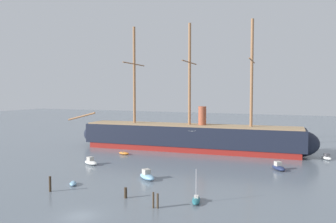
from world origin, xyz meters
TOP-DOWN VIEW (x-y plane):
  - ground_plane at (0.00, 0.00)m, footprint 400.00×400.00m
  - tall_ship at (-3.62, 49.10)m, footprint 68.20×16.12m
  - dinghy_foreground_left at (-9.95, 10.81)m, footprint 2.35×2.64m
  - sailboat_foreground_right at (11.38, 10.62)m, footprint 1.98×3.79m
  - motorboat_near_centre at (-0.45, 18.85)m, footprint 4.45×3.86m
  - motorboat_mid_left at (-16.66, 24.66)m, footprint 4.21×2.87m
  - dinghy_alongside_bow at (-16.20, 37.22)m, footprint 3.07×1.74m
  - motorboat_alongside_stern at (19.89, 35.31)m, footprint 3.63×4.20m
  - motorboat_far_left at (-28.82, 55.76)m, footprint 3.40×2.68m
  - motorboat_far_right at (28.78, 50.39)m, footprint 2.97×3.72m
  - mooring_piling_nearest at (-10.81, 6.53)m, footprint 0.37×0.37m
  - mooring_piling_left_pair at (6.91, 6.33)m, footprint 0.26×0.26m
  - mooring_piling_right_pair at (7.46, 6.48)m, footprint 0.30×0.30m
  - mooring_piling_midwater at (1.40, 8.48)m, footprint 0.43×0.43m
  - seagull_in_flight at (7.32, 20.25)m, footprint 1.21×0.69m

SIDE VIEW (x-z plane):
  - ground_plane at x=0.00m, z-range 0.00..0.00m
  - dinghy_foreground_left at x=-9.95m, z-range 0.00..0.59m
  - dinghy_alongside_bow at x=-16.20m, z-range 0.00..0.69m
  - sailboat_foreground_right at x=11.38m, z-range -1.97..2.76m
  - motorboat_far_left at x=-28.82m, z-range -0.20..1.13m
  - motorboat_far_right at x=28.78m, z-range -0.22..1.24m
  - motorboat_mid_left at x=-16.66m, z-range -0.24..1.39m
  - motorboat_alongside_stern at x=19.89m, z-range -0.25..1.42m
  - motorboat_near_centre at x=-0.45m, z-range -0.26..1.50m
  - mooring_piling_midwater at x=1.40m, z-range 0.00..1.52m
  - mooring_piling_right_pair at x=7.46m, z-range 0.00..1.96m
  - mooring_piling_left_pair at x=6.91m, z-range 0.00..2.13m
  - mooring_piling_nearest at x=-10.81m, z-range 0.00..2.37m
  - tall_ship at x=-3.62m, z-range -12.82..19.97m
  - seagull_in_flight at x=7.32m, z-range 8.65..8.79m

